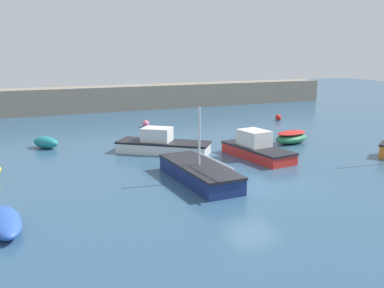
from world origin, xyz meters
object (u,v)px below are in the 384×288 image
Objects in this scene: sailboat_twin_hulled at (199,173)px; mooring_buoy_pink at (146,124)px; rowboat_with_red_cover at (291,137)px; motorboat_grey_hull at (256,148)px; cabin_cruiser_white at (162,144)px; mooring_buoy_red at (278,118)px; fishing_dinghy_green at (46,142)px; rowboat_white_midwater at (4,222)px.

mooring_buoy_pink is (1.97, 15.33, -0.14)m from sailboat_twin_hulled.
motorboat_grey_hull reaches higher than rowboat_with_red_cover.
cabin_cruiser_white is 15.70m from mooring_buoy_red.
fishing_dinghy_green is at bearing -170.45° from mooring_buoy_red.
sailboat_twin_hulled is 11.22× the size of mooring_buoy_red.
rowboat_with_red_cover is 5.03m from motorboat_grey_hull.
rowboat_white_midwater is at bearing -120.93° from mooring_buoy_pink.
fishing_dinghy_green is (2.46, 13.07, 0.06)m from rowboat_white_midwater.
cabin_cruiser_white reaches higher than rowboat_with_red_cover.
cabin_cruiser_white is at bearing -100.57° from mooring_buoy_pink.
mooring_buoy_red is 12.18m from mooring_buoy_pink.
rowboat_with_red_cover is at bearing -52.90° from mooring_buoy_pink.
fishing_dinghy_green is at bearing 28.19° from sailboat_twin_hulled.
cabin_cruiser_white is (-9.09, 0.88, 0.11)m from rowboat_with_red_cover.
sailboat_twin_hulled is 9.12m from rowboat_white_midwater.
mooring_buoy_red is (20.36, 3.43, -0.11)m from fishing_dinghy_green.
sailboat_twin_hulled is at bearing -9.31° from fishing_dinghy_green.
fishing_dinghy_green is 13.62m from motorboat_grey_hull.
rowboat_white_midwater is 13.30m from fishing_dinghy_green.
cabin_cruiser_white is 2.77× the size of fishing_dinghy_green.
rowboat_white_midwater is (-18.15, -8.07, -0.10)m from rowboat_with_red_cover.
motorboat_grey_hull reaches higher than mooring_buoy_red.
mooring_buoy_pink is at bearing 113.06° from rowboat_with_red_cover.
mooring_buoy_red is at bearing -60.12° from rowboat_white_midwater.
mooring_buoy_pink is (-12.10, 1.39, 0.02)m from mooring_buoy_red.
rowboat_with_red_cover reaches higher than rowboat_white_midwater.
mooring_buoy_red is (13.76, 7.55, -0.26)m from cabin_cruiser_white.
cabin_cruiser_white is 7.78m from fishing_dinghy_green.
sailboat_twin_hulled is 1.19× the size of motorboat_grey_hull.
fishing_dinghy_green is at bearing 148.28° from rowboat_with_red_cover.
mooring_buoy_pink is at bearing -36.92° from rowboat_white_midwater.
mooring_buoy_red is (9.01, 10.96, -0.30)m from motorboat_grey_hull.
cabin_cruiser_white reaches higher than mooring_buoy_red.
cabin_cruiser_white is 9.86× the size of mooring_buoy_pink.
mooring_buoy_pink is at bearing 173.43° from mooring_buoy_red.
rowboat_white_midwater is at bearing -98.10° from cabin_cruiser_white.
rowboat_with_red_cover is 0.49× the size of sailboat_twin_hulled.
motorboat_grey_hull is 8.83× the size of mooring_buoy_pink.
rowboat_white_midwater is 28.15m from mooring_buoy_red.
sailboat_twin_hulled is 1.88× the size of rowboat_white_midwater.
rowboat_with_red_cover reaches higher than mooring_buoy_pink.
mooring_buoy_red is at bearing 59.33° from fishing_dinghy_green.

